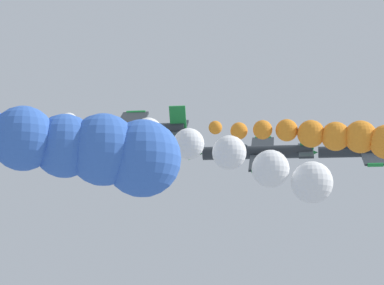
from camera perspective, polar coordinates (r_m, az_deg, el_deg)
smoke_trail_lead at (r=37.22m, az=-10.81°, el=-0.04°), size 6.09×21.90×3.88m
smoke_trail_left_inner at (r=45.79m, az=2.73°, el=-1.07°), size 2.85×17.07×5.22m
airplane_right_inner at (r=58.24m, az=-5.08°, el=0.72°), size 8.34×10.35×5.30m
airplane_left_outer at (r=70.07m, az=4.26°, el=-0.65°), size 8.63×10.35×4.77m
airplane_right_outer at (r=82.11m, az=11.52°, el=-0.57°), size 8.80×10.35×4.41m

